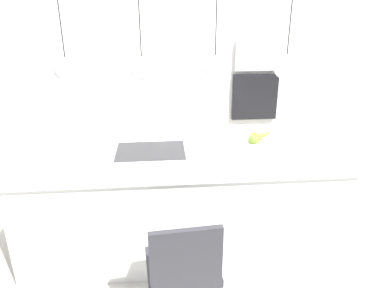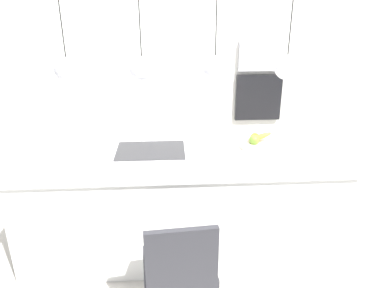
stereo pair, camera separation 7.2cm
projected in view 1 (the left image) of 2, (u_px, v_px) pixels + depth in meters
The scene contains 13 objects.
floor at pixel (181, 243), 3.42m from camera, with size 6.60×6.60×0.00m, color #BCB7AD.
back_wall at pixel (172, 68), 4.45m from camera, with size 6.00×0.10×2.60m, color silver.
kitchen_island at pixel (181, 199), 3.24m from camera, with size 2.66×0.98×0.94m.
sink_basin at pixel (151, 151), 3.05m from camera, with size 0.56×0.40×0.02m, color #2D2D30.
faucet at pixel (150, 126), 3.19m from camera, with size 0.02×0.17×0.22m.
fruit_bowl at pixel (255, 142), 3.10m from camera, with size 0.26×0.25×0.16m.
microwave at pixel (257, 56), 4.42m from camera, with size 0.54×0.08×0.34m, color #9E9EA3.
oven at pixel (255, 97), 4.61m from camera, with size 0.56×0.08×0.56m, color black.
chair_near at pixel (183, 267), 2.39m from camera, with size 0.50×0.45×0.88m.
pendant_light_left at pixel (66, 70), 2.75m from camera, with size 0.19×0.19×0.79m.
pendant_light_center_left at pixel (142, 69), 2.79m from camera, with size 0.19×0.19×0.79m.
pendant_light_center_right at pixel (215, 68), 2.84m from camera, with size 0.19×0.19×0.79m.
pendant_light_right at pixel (286, 67), 2.88m from camera, with size 0.19×0.19×0.79m.
Camera 1 is at (-0.15, -2.82, 2.15)m, focal length 34.87 mm.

